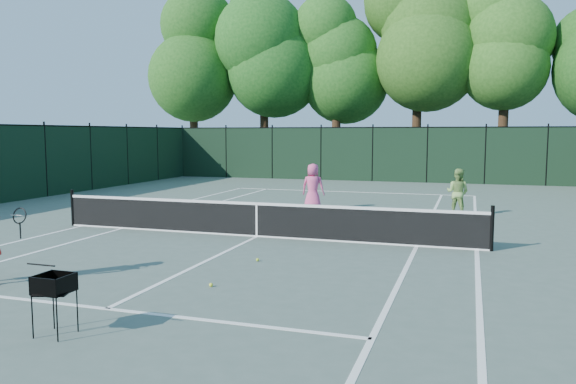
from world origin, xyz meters
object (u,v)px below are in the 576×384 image
(player_green, at_px, (458,192))
(loose_ball_midcourt, at_px, (258,260))
(ball_hopper, at_px, (54,284))
(loose_ball_near_cart, at_px, (211,285))
(player_pink, at_px, (313,187))

(player_green, distance_m, loose_ball_midcourt, 9.03)
(ball_hopper, xyz_separation_m, loose_ball_midcourt, (1.00, 4.93, -0.66))
(player_green, xyz_separation_m, loose_ball_midcourt, (-3.86, -8.13, -0.75))
(loose_ball_near_cart, relative_size, loose_ball_midcourt, 1.00)
(loose_ball_near_cart, distance_m, loose_ball_midcourt, 2.11)
(player_green, distance_m, ball_hopper, 13.93)
(loose_ball_near_cart, bearing_deg, player_green, 69.00)
(player_green, bearing_deg, ball_hopper, 89.46)
(player_pink, distance_m, player_green, 4.90)
(ball_hopper, bearing_deg, player_pink, 72.95)
(player_pink, bearing_deg, loose_ball_near_cart, 95.49)
(ball_hopper, bearing_deg, player_green, 52.36)
(player_pink, xyz_separation_m, player_green, (4.90, 0.03, -0.04))
(ball_hopper, bearing_deg, loose_ball_near_cart, 54.42)
(player_pink, height_order, player_green, player_pink)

